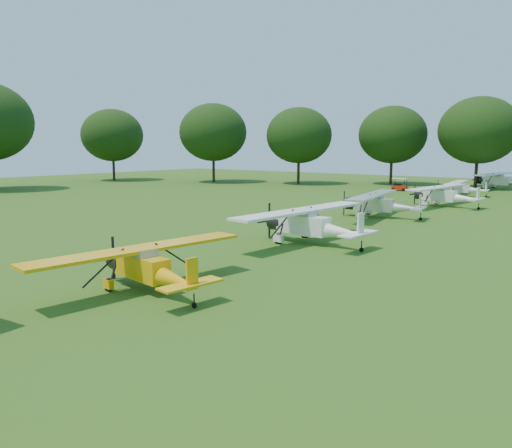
# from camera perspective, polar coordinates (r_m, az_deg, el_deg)

# --- Properties ---
(ground) EXTENTS (160.00, 160.00, 0.00)m
(ground) POSITION_cam_1_polar(r_m,az_deg,el_deg) (26.01, -4.23, -4.25)
(ground) COLOR #315114
(ground) RESTS_ON ground
(tree_belt) EXTENTS (137.36, 130.27, 14.52)m
(tree_belt) POSITION_cam_1_polar(r_m,az_deg,el_deg) (23.32, 2.54, 14.12)
(tree_belt) COLOR black
(tree_belt) RESTS_ON ground
(aircraft_2) EXTENTS (6.18, 9.82, 1.93)m
(aircraft_2) POSITION_cam_1_polar(r_m,az_deg,el_deg) (20.82, -12.27, -4.57)
(aircraft_2) COLOR #F9B00A
(aircraft_2) RESTS_ON ground
(aircraft_3) EXTENTS (7.23, 11.52, 2.27)m
(aircraft_3) POSITION_cam_1_polar(r_m,az_deg,el_deg) (30.44, 6.24, 0.18)
(aircraft_3) COLOR white
(aircraft_3) RESTS_ON ground
(aircraft_4) EXTENTS (6.84, 10.83, 2.13)m
(aircraft_4) POSITION_cam_1_polar(r_m,az_deg,el_deg) (42.84, 13.96, 2.36)
(aircraft_4) COLOR silver
(aircraft_4) RESTS_ON ground
(aircraft_5) EXTENTS (6.89, 10.95, 2.15)m
(aircraft_5) POSITION_cam_1_polar(r_m,az_deg,el_deg) (52.71, 20.72, 3.23)
(aircraft_5) COLOR white
(aircraft_5) RESTS_ON ground
(aircraft_6) EXTENTS (5.83, 9.28, 1.82)m
(aircraft_6) POSITION_cam_1_polar(r_m,az_deg,el_deg) (64.79, 22.36, 3.91)
(aircraft_6) COLOR white
(aircraft_6) RESTS_ON ground
(aircraft_7) EXTENTS (7.68, 12.18, 2.39)m
(aircraft_7) POSITION_cam_1_polar(r_m,az_deg,el_deg) (77.60, 26.18, 4.62)
(aircraft_7) COLOR silver
(aircraft_7) RESTS_ON ground
(golf_cart) EXTENTS (2.05, 1.35, 1.68)m
(golf_cart) POSITION_cam_1_polar(r_m,az_deg,el_deg) (70.03, 16.08, 4.13)
(golf_cart) COLOR #B5230C
(golf_cart) RESTS_ON ground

